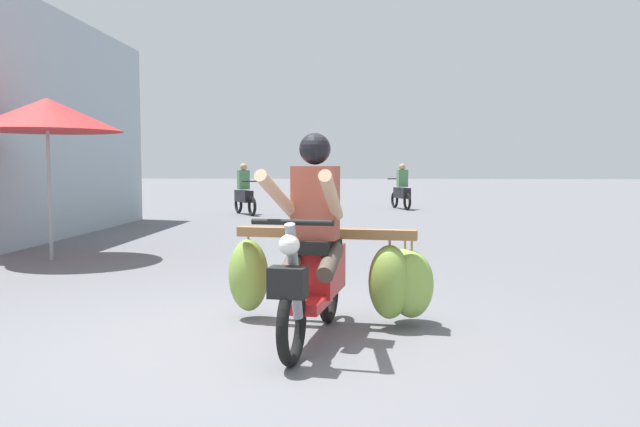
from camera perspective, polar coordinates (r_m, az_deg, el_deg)
ground_plane at (r=4.72m, az=-6.76°, el=-12.14°), size 120.00×120.00×0.00m
motorbike_main_loaded at (r=5.11m, az=1.69°, el=-4.84°), size 1.79×1.75×1.58m
motorbike_distant_ahead_left at (r=19.59m, az=7.34°, el=2.04°), size 0.66×1.58×1.40m
motorbike_distant_ahead_right at (r=17.46m, az=-6.82°, el=1.77°), size 0.90×1.45×1.40m
market_umbrella_near_shop at (r=9.74m, az=-23.28°, el=8.14°), size 2.05×2.05×2.27m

